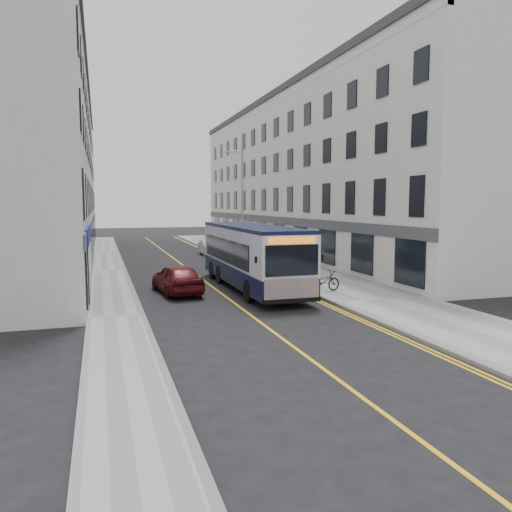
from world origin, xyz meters
TOP-DOWN VIEW (x-y plane):
  - ground at (0.00, 0.00)m, footprint 140.00×140.00m
  - pavement_east at (6.25, 12.00)m, footprint 4.50×64.00m
  - pavement_west at (-5.00, 12.00)m, footprint 2.00×64.00m
  - kerb_east at (4.00, 12.00)m, footprint 0.18×64.00m
  - kerb_west at (-4.00, 12.00)m, footprint 0.18×64.00m
  - road_centre_line at (0.00, 12.00)m, footprint 0.12×64.00m
  - road_dbl_yellow_inner at (3.55, 12.00)m, footprint 0.10×64.00m
  - road_dbl_yellow_outer at (3.75, 12.00)m, footprint 0.10×64.00m
  - terrace_east at (11.50, 21.00)m, footprint 6.00×46.00m
  - terrace_west at (-9.00, 21.00)m, footprint 6.00×46.00m
  - streetlamp at (4.17, 14.00)m, footprint 1.32×0.18m
  - city_bus at (1.79, 3.63)m, footprint 2.56×10.97m
  - bicycle at (4.57, 1.18)m, footprint 1.95×1.00m
  - pedestrian_near at (5.62, 9.20)m, footprint 0.61×0.45m
  - pedestrian_far at (7.73, 17.26)m, footprint 0.87×0.71m
  - car_white at (3.20, 20.41)m, footprint 1.30×3.71m
  - car_maroon at (-2.00, 3.44)m, footprint 2.21×4.43m

SIDE VIEW (x-z plane):
  - ground at x=0.00m, z-range 0.00..0.00m
  - road_centre_line at x=0.00m, z-range 0.00..0.01m
  - road_dbl_yellow_inner at x=3.55m, z-range 0.00..0.01m
  - road_dbl_yellow_outer at x=3.75m, z-range 0.00..0.01m
  - pavement_east at x=6.25m, z-range 0.00..0.12m
  - pavement_west at x=-5.00m, z-range 0.00..0.12m
  - kerb_east at x=4.00m, z-range 0.00..0.13m
  - kerb_west at x=-4.00m, z-range 0.00..0.13m
  - bicycle at x=4.57m, z-range 0.12..1.10m
  - car_white at x=3.20m, z-range 0.00..1.22m
  - car_maroon at x=-2.00m, z-range 0.00..1.45m
  - pedestrian_near at x=5.62m, z-range 0.12..1.68m
  - pedestrian_far at x=7.73m, z-range 0.12..1.80m
  - city_bus at x=1.79m, z-range 0.15..3.34m
  - streetlamp at x=4.17m, z-range 0.38..8.38m
  - terrace_east at x=11.50m, z-range 0.00..13.00m
  - terrace_west at x=-9.00m, z-range 0.00..13.00m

